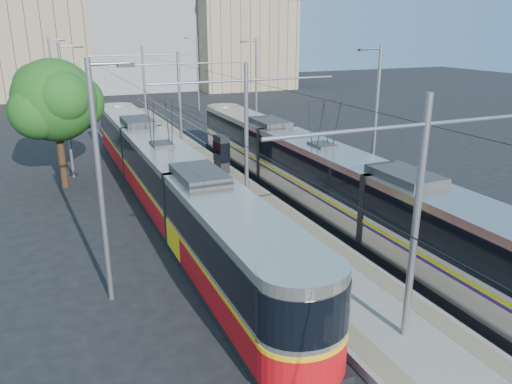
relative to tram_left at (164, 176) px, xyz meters
name	(u,v)px	position (x,y,z in m)	size (l,w,h in m)	color
ground	(331,282)	(3.60, -10.28, -1.71)	(160.00, 160.00, 0.00)	black
platform	(195,166)	(3.60, 6.72, -1.56)	(4.00, 50.00, 0.30)	gray
tactile_strip_left	(173,166)	(2.15, 6.72, -1.40)	(0.70, 50.00, 0.01)	gray
tactile_strip_right	(215,161)	(5.05, 6.72, -1.40)	(0.70, 50.00, 0.01)	gray
rails	(195,168)	(3.60, 6.72, -1.69)	(8.71, 70.00, 0.03)	gray
track_arrow	(278,354)	(0.00, -13.28, -1.70)	(1.20, 5.00, 0.01)	silver
tram_left	(164,176)	(0.00, 0.00, 0.00)	(2.43, 31.16, 5.50)	black
tram_right	(321,174)	(7.20, -3.37, 0.15)	(2.43, 30.77, 5.50)	black
catenary	(206,105)	(3.60, 3.87, 2.82)	(9.20, 70.00, 7.00)	gray
street_lamps	(176,97)	(3.60, 10.72, 2.48)	(15.18, 38.22, 8.00)	gray
shelter	(222,153)	(4.54, 4.00, -0.19)	(0.77, 1.12, 2.32)	black
tree	(60,101)	(-4.22, 5.91, 3.22)	(5.01, 4.64, 7.28)	#382314
building_left	(21,44)	(-6.40, 49.72, 5.06)	(16.32, 12.24, 13.50)	gray
building_centre	(139,40)	(9.60, 53.72, 5.32)	(18.36, 14.28, 14.03)	gray
building_right	(242,44)	(23.60, 47.72, 4.82)	(14.28, 10.20, 13.03)	gray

